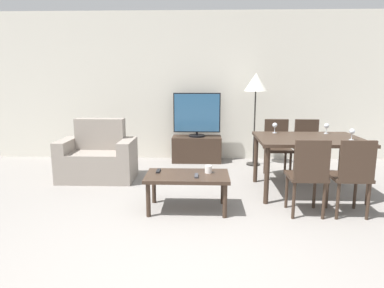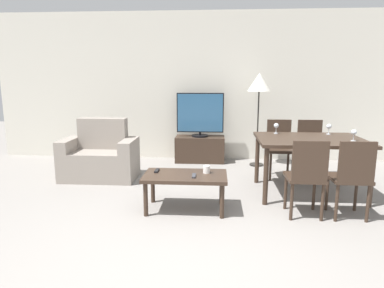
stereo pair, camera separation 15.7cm
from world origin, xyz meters
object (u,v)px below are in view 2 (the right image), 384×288
tv_stand (200,149)px  dining_chair_near (307,174)px  dining_table (310,144)px  remote_primary (194,176)px  dining_chair_far (311,146)px  wine_glass_center (276,126)px  tv (200,115)px  dining_chair_near_right (352,175)px  armchair (100,157)px  cup_white_near (207,169)px  coffee_table (185,179)px  dining_chair_far_left (279,145)px  floor_lamp (259,85)px  wine_glass_right (354,133)px  wine_glass_left (329,127)px  remote_secondary (157,171)px

tv_stand → dining_chair_near: size_ratio=1.01×
dining_table → remote_primary: size_ratio=8.99×
dining_chair_far → wine_glass_center: size_ratio=6.02×
tv → remote_primary: bearing=-88.9°
tv → remote_primary: tv is taller
tv_stand → dining_chair_near_right: 3.06m
wine_glass_center → remote_primary: bearing=-134.0°
armchair → cup_white_near: 2.00m
coffee_table → armchair: bearing=139.7°
coffee_table → dining_chair_far_left: dining_chair_far_left is taller
wine_glass_center → floor_lamp: bearing=96.2°
dining_chair_far_left → wine_glass_right: wine_glass_right is taller
armchair → wine_glass_left: (3.31, -0.18, 0.53)m
armchair → tv: (1.47, 1.17, 0.54)m
dining_chair_near_right → dining_chair_far_left: 1.69m
dining_chair_far → wine_glass_right: (0.24, -0.98, 0.36)m
cup_white_near → dining_chair_far: bearing=42.2°
dining_chair_far → wine_glass_right: bearing=-76.4°
dining_chair_far_left → tv: bearing=145.4°
wine_glass_right → tv: bearing=136.8°
tv_stand → wine_glass_left: (1.84, -1.35, 0.62)m
tv → dining_chair_near: size_ratio=0.96×
tv_stand → wine_glass_right: bearing=-43.2°
floor_lamp → remote_primary: bearing=-113.3°
dining_chair_near → wine_glass_center: wine_glass_center is taller
tv → dining_chair_far_left: size_ratio=0.96×
armchair → dining_chair_far: bearing=5.2°
armchair → coffee_table: size_ratio=1.16×
tv_stand → coffee_table: (-0.06, -2.37, 0.14)m
dining_table → dining_chair_near: bearing=-106.2°
remote_primary → wine_glass_center: wine_glass_center is taller
tv → dining_table: size_ratio=0.63×
dining_chair_near → floor_lamp: (-0.26, 2.28, 0.90)m
remote_primary → wine_glass_center: bearing=46.0°
cup_white_near → tv_stand: bearing=94.6°
dining_table → dining_chair_far: size_ratio=1.54×
cup_white_near → wine_glass_right: bearing=13.5°
wine_glass_center → cup_white_near: bearing=-134.4°
tv → dining_chair_near_right: size_ratio=0.96×
dining_chair_far → remote_secondary: (-2.15, -1.38, -0.06)m
wine_glass_right → remote_primary: bearing=-163.1°
armchair → tv_stand: 1.88m
dining_chair_far → floor_lamp: size_ratio=0.55×
wine_glass_left → wine_glass_center: 0.71m
armchair → floor_lamp: bearing=21.0°
dining_table → floor_lamp: size_ratio=0.84×
dining_chair_far → dining_chair_near_right: size_ratio=1.00×
wine_glass_left → cup_white_near: bearing=-150.6°
tv → wine_glass_center: bearing=-49.5°
dining_chair_near → dining_table: bearing=73.8°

